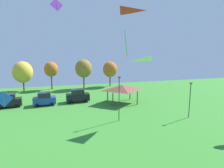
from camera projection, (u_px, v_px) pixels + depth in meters
kite_flying_1 at (57, 5)px, 30.96m from camera, size 1.99×0.76×2.03m
kite_flying_2 at (120, 17)px, 14.96m from camera, size 2.12×2.45×3.28m
kite_flying_5 at (4, 99)px, 17.75m from camera, size 1.48×0.23×1.49m
kite_flying_6 at (151, 64)px, 26.98m from camera, size 3.79×3.10×0.99m
parked_car_leftmost at (8, 101)px, 36.36m from camera, size 4.65×2.41×2.49m
parked_car_second_from_left at (45, 99)px, 37.64m from camera, size 4.17×2.17×2.47m
parked_car_third_from_left at (78, 96)px, 39.92m from camera, size 4.59×2.11×2.60m
park_pavilion at (122, 87)px, 38.98m from camera, size 6.28×5.16×3.60m
light_post_0 at (119, 96)px, 29.22m from camera, size 0.36×0.20×6.70m
light_post_1 at (190, 98)px, 30.72m from camera, size 0.36×0.20×5.57m
treeline_tree_1 at (23, 72)px, 49.28m from camera, size 4.82×4.82×7.42m
treeline_tree_2 at (51, 69)px, 51.32m from camera, size 3.53×3.53×7.18m
treeline_tree_3 at (84, 69)px, 52.25m from camera, size 4.36×4.36×7.73m
treeline_tree_4 at (110, 69)px, 55.62m from camera, size 3.96×3.96×6.93m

